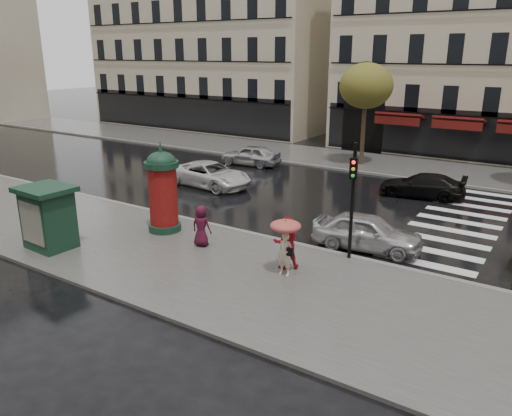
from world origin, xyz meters
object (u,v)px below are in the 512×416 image
Objects in this scene: morris_column at (163,189)px; newsstand at (48,217)px; car_black at (422,185)px; car_white at (210,175)px; woman_red at (286,242)px; traffic_light at (353,190)px; woman_umbrella at (285,238)px; man_burgundy at (201,226)px; car_far_silver at (251,155)px; car_silver at (367,232)px.

morris_column is 4.47m from newsstand.
car_white is at bearing -75.32° from car_black.
woman_red is 0.49× the size of morris_column.
traffic_light is at bearing -112.64° from car_white.
woman_umbrella is 12.45m from car_white.
traffic_light is 11.30m from newsstand.
woman_red is 6.22m from morris_column.
morris_column reaches higher than woman_umbrella.
newsstand reaches higher than man_burgundy.
car_white is 5.95m from car_far_silver.
traffic_light is (1.52, 1.93, 1.62)m from woman_red.
newsstand is 16.72m from car_far_silver.
car_black is (-0.28, 8.46, -0.08)m from car_silver.
woman_umbrella is 4.07m from man_burgundy.
woman_red is (-0.28, 0.54, -0.38)m from woman_umbrella.
woman_umbrella is at bearing 155.04° from car_silver.
morris_column reaches higher than car_black.
car_silver is at bearing 44.40° from car_far_silver.
woman_red is at bearing 31.91° from car_far_silver.
car_far_silver is at bearing -88.33° from woman_red.
newsstand is (-2.30, -3.79, -0.57)m from morris_column.
car_silver is at bearing -105.91° from car_white.
car_white is at bearing 5.21° from car_far_silver.
car_silver is 8.47m from car_black.
newsstand reaches higher than car_white.
woman_umbrella is at bearing -12.74° from car_black.
car_silver is at bearing 86.35° from traffic_light.
woman_umbrella is 0.83× the size of newsstand.
newsstand reaches higher than woman_umbrella.
traffic_light is 1.76× the size of newsstand.
traffic_light is (1.24, 2.47, 1.24)m from woman_umbrella.
woman_red is 0.44× the size of traffic_light.
traffic_light reaches higher than car_black.
car_black is (-0.19, 9.94, -2.04)m from traffic_light.
car_far_silver reaches higher than car_black.
car_black is 11.79m from car_far_silver.
car_white is (-5.49, 7.48, -0.22)m from man_burgundy.
car_white is at bearing -75.31° from woman_red.
car_white is 1.15× the size of car_black.
man_burgundy is at bearing -139.02° from car_white.
man_burgundy is at bearing -159.86° from traffic_light.
car_black is at bearing 91.10° from traffic_light.
man_burgundy is at bearing -30.98° from car_black.
traffic_light is 2.46m from car_silver.
woman_umbrella is at bearing -9.37° from morris_column.
car_silver reaches higher than car_black.
car_white is (-9.22, 7.48, -0.35)m from woman_red.
man_burgundy is at bearing -12.09° from morris_column.
woman_red is 0.37× the size of car_white.
woman_umbrella is at bearing -125.48° from car_white.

